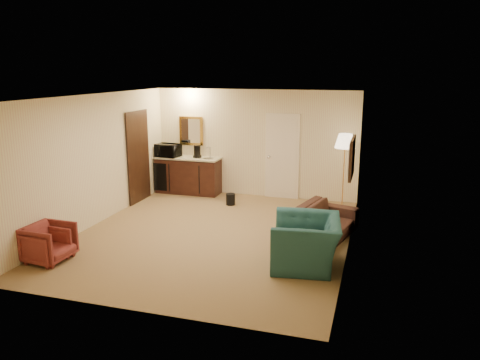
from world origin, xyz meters
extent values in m
plane|color=olive|center=(0.00, 0.00, 0.00)|extent=(6.00, 6.00, 0.00)
cube|color=beige|center=(0.00, 3.00, 1.30)|extent=(5.00, 0.02, 2.60)
cube|color=beige|center=(-2.50, 0.00, 1.30)|extent=(0.02, 6.00, 2.60)
cube|color=beige|center=(2.50, 0.00, 1.30)|extent=(0.02, 6.00, 2.60)
cube|color=white|center=(0.00, 0.00, 2.60)|extent=(5.00, 6.00, 0.02)
cube|color=#F0E0C4|center=(0.70, 2.97, 1.02)|extent=(0.82, 0.06, 2.05)
cube|color=black|center=(-2.47, 1.70, 1.05)|extent=(0.06, 0.98, 2.10)
cube|color=gold|center=(-1.65, 2.97, 1.55)|extent=(0.62, 0.04, 0.72)
cube|color=black|center=(2.46, 0.40, 1.55)|extent=(0.06, 0.90, 0.70)
cube|color=#3A1C12|center=(-1.65, 2.72, 0.46)|extent=(1.64, 0.58, 0.92)
imported|color=black|center=(1.95, 0.21, 0.42)|extent=(1.15, 2.24, 0.84)
imported|color=#205250|center=(1.90, -0.90, 0.52)|extent=(0.93, 1.29, 1.05)
imported|color=brown|center=(-2.15, -2.00, 0.29)|extent=(0.58, 0.61, 0.59)
imported|color=brown|center=(-2.15, -1.93, 0.34)|extent=(0.64, 0.68, 0.68)
cube|color=black|center=(1.80, 0.53, 0.21)|extent=(0.78, 0.56, 0.42)
cube|color=#D19145|center=(2.20, 2.40, 0.86)|extent=(0.52, 0.52, 1.71)
cylinder|color=black|center=(-0.30, 2.00, 0.13)|extent=(0.24, 0.24, 0.27)
imported|color=black|center=(-2.15, 2.64, 1.12)|extent=(0.63, 0.41, 0.40)
cylinder|color=black|center=(-1.40, 2.73, 1.08)|extent=(0.18, 0.18, 0.31)
camera|label=1|loc=(2.91, -7.91, 3.08)|focal=35.00mm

